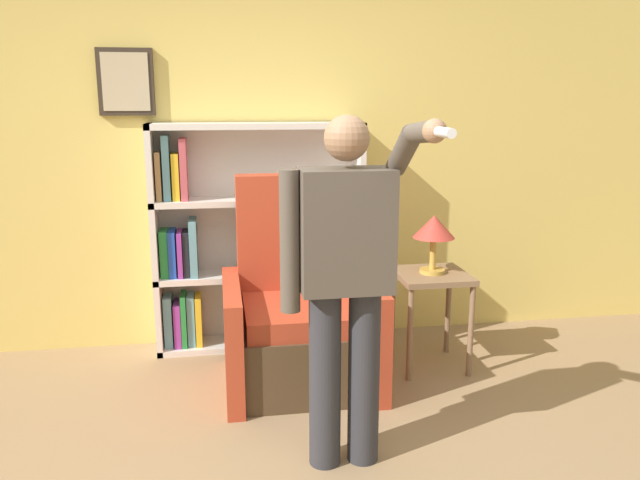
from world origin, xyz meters
The scene contains 6 objects.
wall_back centered at (0.00, 2.03, 1.40)m, with size 8.00×0.11×2.80m.
bookcase centered at (-0.07, 1.87, 0.76)m, with size 1.43×0.28×1.56m.
armchair centered at (0.26, 1.26, 0.38)m, with size 0.92×0.83×1.26m.
person_standing centered at (0.35, 0.30, 0.94)m, with size 0.56×0.78×1.65m.
side_table centered at (1.13, 1.31, 0.52)m, with size 0.45×0.45×0.63m.
table_lamp centered at (1.13, 1.31, 0.91)m, with size 0.26×0.26×0.37m.
Camera 1 is at (-0.20, -2.35, 1.71)m, focal length 35.00 mm.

